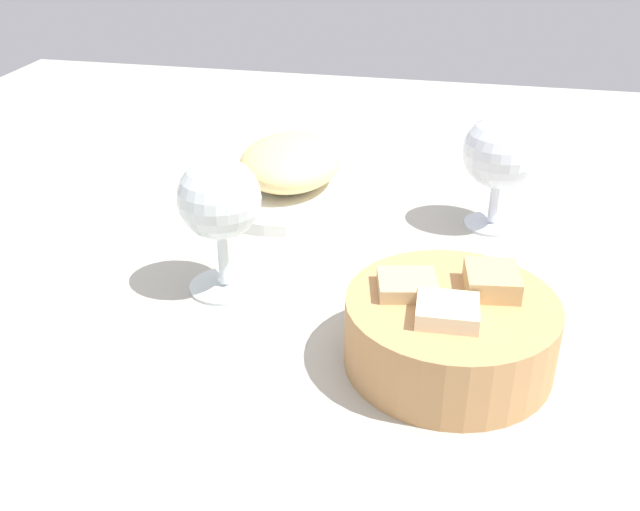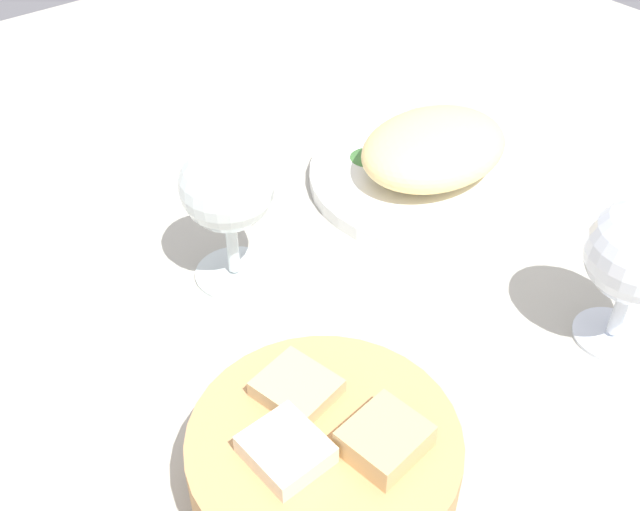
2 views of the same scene
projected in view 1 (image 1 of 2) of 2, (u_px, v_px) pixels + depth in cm
name	position (u px, v px, depth cm)	size (l,w,h in cm)	color
ground_plane	(296.00, 266.00, 74.99)	(140.00, 140.00, 2.00)	#ABA89A
plate	(291.00, 187.00, 88.56)	(24.10, 24.10, 1.40)	white
omelette	(290.00, 161.00, 86.95)	(15.77, 11.97, 5.28)	#F1CE83
lettuce_garnish	(237.00, 184.00, 86.16)	(3.75, 3.75, 1.16)	#437C3B
bread_basket	(449.00, 329.00, 57.58)	(16.67, 16.67, 7.63)	tan
wine_glass_near	(220.00, 204.00, 65.21)	(7.58, 7.58, 13.06)	silver
wine_glass_far	(500.00, 155.00, 77.09)	(7.93, 7.93, 12.62)	silver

